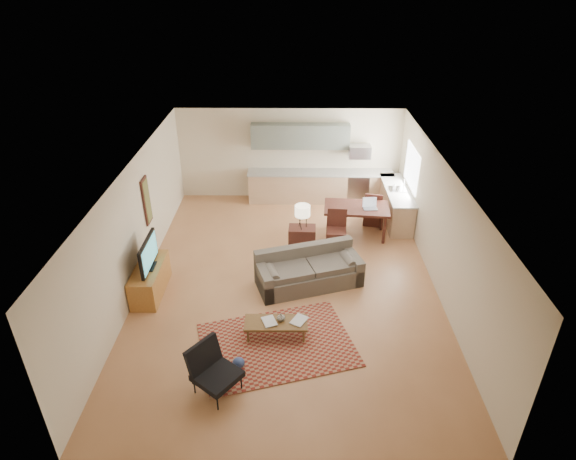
{
  "coord_description": "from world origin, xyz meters",
  "views": [
    {
      "loc": [
        0.11,
        -8.89,
        6.3
      ],
      "look_at": [
        0.0,
        0.3,
        1.15
      ],
      "focal_mm": 30.0,
      "sensor_mm": 36.0,
      "label": 1
    }
  ],
  "objects_px": {
    "console_table": "(302,241)",
    "coffee_table": "(276,329)",
    "armchair": "(217,372)",
    "tv_credenza": "(150,280)",
    "dining_table": "(356,221)",
    "sofa": "(309,269)"
  },
  "relations": [
    {
      "from": "dining_table",
      "to": "coffee_table",
      "type": "bearing_deg",
      "value": -111.35
    },
    {
      "from": "coffee_table",
      "to": "console_table",
      "type": "relative_size",
      "value": 1.6
    },
    {
      "from": "coffee_table",
      "to": "tv_credenza",
      "type": "bearing_deg",
      "value": 152.71
    },
    {
      "from": "armchair",
      "to": "tv_credenza",
      "type": "bearing_deg",
      "value": 71.88
    },
    {
      "from": "console_table",
      "to": "coffee_table",
      "type": "bearing_deg",
      "value": -97.95
    },
    {
      "from": "coffee_table",
      "to": "console_table",
      "type": "xyz_separation_m",
      "value": [
        0.53,
        2.97,
        0.19
      ]
    },
    {
      "from": "sofa",
      "to": "console_table",
      "type": "distance_m",
      "value": 1.27
    },
    {
      "from": "dining_table",
      "to": "sofa",
      "type": "bearing_deg",
      "value": -114.81
    },
    {
      "from": "coffee_table",
      "to": "console_table",
      "type": "height_order",
      "value": "console_table"
    },
    {
      "from": "tv_credenza",
      "to": "dining_table",
      "type": "relative_size",
      "value": 0.87
    },
    {
      "from": "coffee_table",
      "to": "sofa",
      "type": "bearing_deg",
      "value": 68.1
    },
    {
      "from": "armchair",
      "to": "dining_table",
      "type": "relative_size",
      "value": 0.53
    },
    {
      "from": "sofa",
      "to": "tv_credenza",
      "type": "height_order",
      "value": "sofa"
    },
    {
      "from": "sofa",
      "to": "console_table",
      "type": "height_order",
      "value": "sofa"
    },
    {
      "from": "console_table",
      "to": "dining_table",
      "type": "bearing_deg",
      "value": 36.71
    },
    {
      "from": "armchair",
      "to": "coffee_table",
      "type": "bearing_deg",
      "value": 3.84
    },
    {
      "from": "sofa",
      "to": "armchair",
      "type": "xyz_separation_m",
      "value": [
        -1.59,
        -3.07,
        0.03
      ]
    },
    {
      "from": "sofa",
      "to": "armchair",
      "type": "distance_m",
      "value": 3.46
    },
    {
      "from": "tv_credenza",
      "to": "console_table",
      "type": "relative_size",
      "value": 1.89
    },
    {
      "from": "coffee_table",
      "to": "armchair",
      "type": "distance_m",
      "value": 1.66
    },
    {
      "from": "sofa",
      "to": "coffee_table",
      "type": "distance_m",
      "value": 1.86
    },
    {
      "from": "armchair",
      "to": "console_table",
      "type": "bearing_deg",
      "value": 19.56
    }
  ]
}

